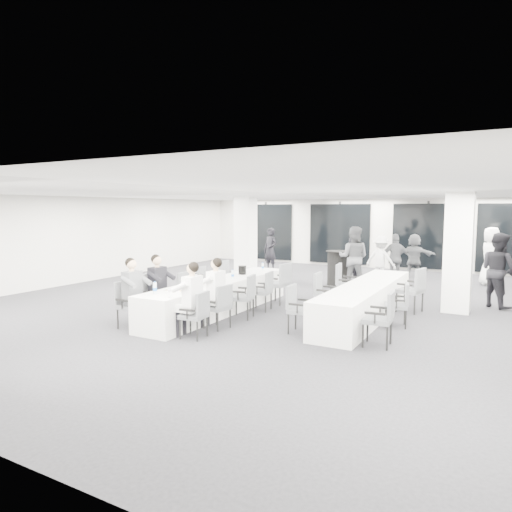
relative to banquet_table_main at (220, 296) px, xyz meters
The scene contains 43 objects.
room 3.36m from the banquet_table_main, 61.49° to the left, with size 14.04×16.04×2.84m.
column_left 5.45m from the banquet_table_main, 113.73° to the left, with size 0.60×0.60×2.80m, color white.
column_right 5.64m from the banquet_table_main, 29.17° to the left, with size 0.60×0.60×2.80m, color white.
banquet_table_main is the anchor object (origin of this frame).
banquet_table_side 3.33m from the banquet_table_main, 19.57° to the left, with size 0.90×5.00×0.75m, color silver.
cocktail_table 5.08m from the banquet_table_main, 76.28° to the left, with size 0.78×0.78×1.08m.
chair_main_left_near 2.25m from the banquet_table_main, 111.77° to the right, with size 0.52×0.57×0.95m.
chair_main_left_second 1.61m from the banquet_table_main, 121.68° to the right, with size 0.61×0.64×1.02m.
chair_main_left_mid 0.85m from the banquet_table_main, 169.44° to the right, with size 0.47×0.52×0.89m.
chair_main_left_fourth 1.03m from the banquet_table_main, 145.27° to the left, with size 0.50×0.55×0.94m.
chair_main_left_far 1.83m from the banquet_table_main, 117.29° to the left, with size 0.55×0.60×0.99m.
chair_main_right_near 2.20m from the banquet_table_main, 67.93° to the right, with size 0.48×0.53×0.88m.
chair_main_right_second 1.52m from the banquet_table_main, 56.97° to the right, with size 0.51×0.55×0.90m.
chair_main_right_mid 0.89m from the banquet_table_main, 17.21° to the right, with size 0.57×0.61×0.97m.
chair_main_right_fourth 1.05m from the banquet_table_main, 36.67° to the left, with size 0.53×0.57×0.93m.
chair_main_right_far 1.74m from the banquet_table_main, 60.84° to the left, with size 0.59×0.64×1.04m.
chair_side_left_near 2.43m from the banquet_table_main, 18.35° to the right, with size 0.49×0.55×0.93m.
chair_side_left_mid 2.41m from the banquet_table_main, 16.91° to the left, with size 0.54×0.59×0.99m.
chair_side_left_far 3.17m from the banquet_table_main, 43.43° to the left, with size 0.59×0.63×1.03m.
chair_side_right_near 4.08m from the banquet_table_main, 12.59° to the right, with size 0.53×0.58×0.98m.
chair_side_right_mid 4.02m from the banquet_table_main, ahead, with size 0.55×0.57×0.90m.
chair_side_right_far 4.51m from the banquet_table_main, 28.11° to the left, with size 0.63×0.67×1.04m.
seated_guest_a 2.24m from the banquet_table_main, 107.68° to the right, with size 0.50×0.38×1.44m.
seated_guest_b 1.56m from the banquet_table_main, 116.50° to the right, with size 0.50×0.38×1.44m.
seated_guest_c 2.20m from the banquet_table_main, 71.94° to the right, with size 0.50×0.38×1.44m.
seated_guest_d 1.49m from the banquet_table_main, 62.12° to the right, with size 0.50×0.38×1.44m.
standing_guest_a 5.42m from the banquet_table_main, 72.53° to the left, with size 0.63×0.51×1.72m, color black.
standing_guest_b 5.00m from the banquet_table_main, 68.87° to the left, with size 1.03×0.63×2.13m, color #4F5156.
standing_guest_c 6.52m from the banquet_table_main, 69.78° to the left, with size 1.12×0.57×1.73m, color white.
standing_guest_d 6.78m from the banquet_table_main, 66.49° to the left, with size 1.07×0.60×1.82m, color #4F5156.
standing_guest_e 9.02m from the banquet_table_main, 53.12° to the left, with size 1.00×0.61×2.08m, color white.
standing_guest_f 8.45m from the banquet_table_main, 69.26° to the left, with size 1.59×0.61×1.74m, color #4F5156.
standing_guest_g 7.08m from the banquet_table_main, 107.47° to the left, with size 0.69×0.56×1.89m, color black.
standing_guest_h 6.81m from the banquet_table_main, 33.15° to the left, with size 1.00×0.61×2.08m, color black.
ice_bucket_near 0.92m from the banquet_table_main, 94.10° to the right, with size 0.21×0.21×0.24m, color black.
ice_bucket_far 1.18m from the banquet_table_main, 91.61° to the left, with size 0.20×0.20×0.23m, color black.
water_bottle_a 2.12m from the banquet_table_main, 94.85° to the right, with size 0.07×0.07×0.23m, color silver.
water_bottle_b 0.60m from the banquet_table_main, 65.87° to the left, with size 0.07×0.07×0.21m, color silver.
water_bottle_c 2.08m from the banquet_table_main, 88.53° to the left, with size 0.06×0.06×0.19m, color silver.
plate_a 1.69m from the banquet_table_main, 96.22° to the right, with size 0.21×0.21×0.03m.
plate_b 1.63m from the banquet_table_main, 85.28° to the right, with size 0.21×0.21×0.03m.
plate_c 0.53m from the banquet_table_main, 90.83° to the right, with size 0.18×0.18×0.03m.
wine_glass 2.27m from the banquet_table_main, 82.32° to the right, with size 0.07×0.07×0.18m.
Camera 1 is at (5.16, -10.51, 2.42)m, focal length 32.00 mm.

